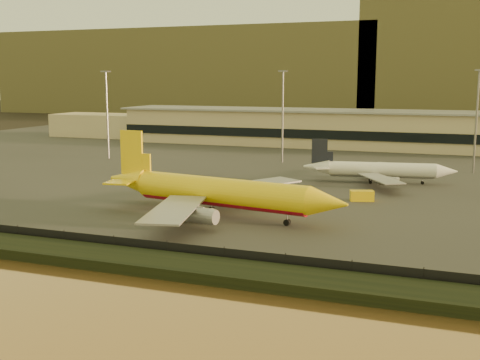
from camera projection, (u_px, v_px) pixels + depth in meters
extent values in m
plane|color=black|center=(195.00, 235.00, 91.04)|extent=(900.00, 900.00, 0.00)
cube|color=black|center=(138.00, 262.00, 75.22)|extent=(320.00, 7.00, 1.40)
cube|color=#2D2D2D|center=(329.00, 158.00, 178.79)|extent=(320.00, 220.00, 0.20)
cube|color=black|center=(154.00, 249.00, 78.82)|extent=(300.00, 0.05, 2.20)
cube|color=tan|center=(348.00, 129.00, 205.50)|extent=(160.00, 22.00, 12.00)
cube|color=black|center=(341.00, 135.00, 195.31)|extent=(160.00, 0.60, 3.00)
cube|color=gray|center=(348.00, 111.00, 204.45)|extent=(164.00, 24.00, 0.60)
cube|color=tan|center=(114.00, 126.00, 242.18)|extent=(50.00, 18.00, 9.00)
cylinder|color=slate|center=(107.00, 116.00, 174.28)|extent=(0.50, 0.50, 25.00)
cube|color=slate|center=(106.00, 71.00, 172.16)|extent=(2.20, 2.20, 0.40)
cylinder|color=slate|center=(283.00, 118.00, 166.29)|extent=(0.50, 0.50, 25.00)
cube|color=slate|center=(283.00, 71.00, 164.17)|extent=(2.20, 2.20, 0.40)
cylinder|color=slate|center=(476.00, 123.00, 147.21)|extent=(0.50, 0.50, 25.00)
cube|color=slate|center=(480.00, 70.00, 145.09)|extent=(2.20, 2.20, 0.40)
cube|color=brown|center=(214.00, 73.00, 448.83)|extent=(260.00, 160.00, 55.00)
cylinder|color=yellow|center=(221.00, 191.00, 101.13)|extent=(32.37, 9.63, 4.63)
cylinder|color=#A30918|center=(221.00, 196.00, 101.27)|extent=(31.33, 8.48, 3.61)
cone|color=yellow|center=(328.00, 203.00, 91.83)|extent=(6.88, 5.55, 4.63)
cone|color=yellow|center=(129.00, 180.00, 110.81)|extent=(8.64, 5.83, 4.63)
cube|color=yellow|center=(132.00, 153.00, 109.53)|extent=(4.89, 1.14, 8.10)
cube|color=yellow|center=(152.00, 175.00, 113.86)|extent=(5.96, 5.94, 0.28)
cube|color=yellow|center=(119.00, 182.00, 105.92)|extent=(5.08, 5.03, 0.28)
cube|color=gray|center=(252.00, 185.00, 112.28)|extent=(15.68, 20.37, 0.28)
cylinder|color=gray|center=(255.00, 195.00, 108.83)|extent=(5.68, 3.36, 2.55)
cube|color=gray|center=(174.00, 209.00, 91.13)|extent=(10.55, 20.91, 0.28)
cylinder|color=gray|center=(198.00, 215.00, 92.83)|extent=(5.68, 3.36, 2.55)
cylinder|color=black|center=(287.00, 222.00, 95.83)|extent=(1.13, 0.96, 1.02)
cylinder|color=slate|center=(287.00, 219.00, 95.74)|extent=(0.18, 0.18, 2.08)
cylinder|color=black|center=(198.00, 214.00, 101.62)|extent=(1.13, 0.96, 1.02)
cylinder|color=slate|center=(198.00, 211.00, 101.53)|extent=(0.18, 0.18, 2.08)
cylinder|color=black|center=(211.00, 210.00, 105.19)|extent=(1.13, 0.96, 1.02)
cylinder|color=slate|center=(211.00, 207.00, 105.10)|extent=(0.18, 0.18, 2.08)
cylinder|color=white|center=(382.00, 170.00, 134.42)|extent=(23.49, 7.15, 3.23)
cylinder|color=gray|center=(382.00, 172.00, 134.51)|extent=(22.73, 6.34, 2.52)
cone|color=white|center=(447.00, 171.00, 131.88)|extent=(5.01, 3.96, 3.23)
cone|color=white|center=(316.00, 167.00, 137.03)|extent=(6.29, 4.18, 3.23)
cube|color=black|center=(320.00, 151.00, 136.32)|extent=(3.55, 0.86, 5.66)
cube|color=white|center=(323.00, 164.00, 139.88)|extent=(3.64, 3.50, 0.19)
cube|color=white|center=(321.00, 168.00, 133.62)|extent=(4.29, 4.23, 0.19)
cube|color=gray|center=(377.00, 166.00, 143.25)|extent=(7.50, 15.18, 0.19)
cylinder|color=gray|center=(384.00, 172.00, 140.98)|extent=(4.13, 2.41, 1.78)
cube|color=gray|center=(380.00, 178.00, 126.01)|extent=(11.52, 14.75, 0.19)
cylinder|color=gray|center=(388.00, 181.00, 127.98)|extent=(4.13, 2.41, 1.78)
cylinder|color=black|center=(422.00, 183.00, 133.25)|extent=(0.80, 0.68, 0.71)
cylinder|color=slate|center=(422.00, 181.00, 133.19)|extent=(0.17, 0.17, 1.46)
cylinder|color=black|center=(370.00, 182.00, 133.90)|extent=(0.80, 0.68, 0.71)
cylinder|color=slate|center=(370.00, 181.00, 133.84)|extent=(0.17, 0.17, 1.46)
cylinder|color=black|center=(370.00, 180.00, 136.72)|extent=(0.80, 0.68, 0.71)
cylinder|color=slate|center=(370.00, 178.00, 136.66)|extent=(0.17, 0.17, 1.46)
cube|color=yellow|center=(362.00, 196.00, 115.09)|extent=(4.83, 3.24, 2.00)
cube|color=white|center=(180.00, 183.00, 130.14)|extent=(4.01, 2.33, 1.69)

